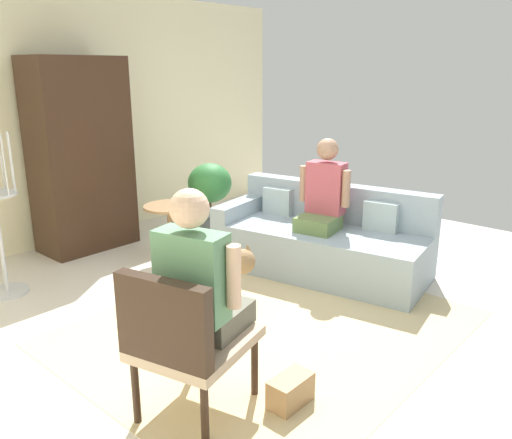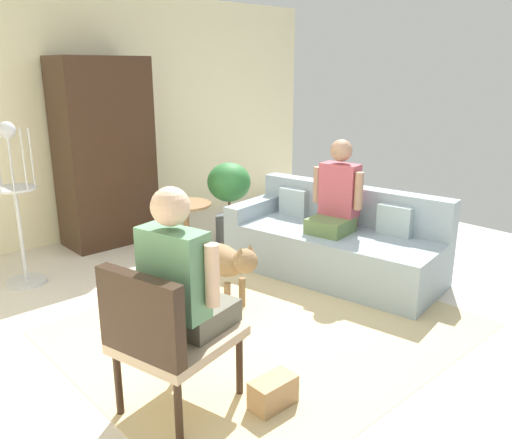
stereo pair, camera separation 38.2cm
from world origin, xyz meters
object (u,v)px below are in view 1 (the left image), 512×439
object	(u,v)px
round_end_table	(170,226)
dog	(220,263)
person_on_armchair	(198,280)
potted_plant	(210,194)
person_on_couch	(324,193)
handbag	(291,391)
armchair	(182,336)
armoire_cabinet	(81,156)
couch	(321,241)

from	to	relation	value
round_end_table	dog	xyz separation A→B (m)	(-0.43, -1.16, 0.02)
person_on_armchair	dog	world-z (taller)	person_on_armchair
potted_plant	person_on_couch	bearing A→B (deg)	-86.63
handbag	round_end_table	bearing A→B (deg)	65.58
dog	handbag	distance (m)	1.47
person_on_couch	handbag	distance (m)	2.26
person_on_couch	person_on_armchair	xyz separation A→B (m)	(-2.21, -0.67, 0.01)
armchair	armoire_cabinet	world-z (taller)	armoire_cabinet
round_end_table	potted_plant	size ratio (longest dim) A/B	0.64
couch	armoire_cabinet	world-z (taller)	armoire_cabinet
armoire_cabinet	handbag	size ratio (longest dim) A/B	7.26
dog	person_on_armchair	bearing A→B (deg)	-139.58
armchair	potted_plant	world-z (taller)	armchair
round_end_table	person_on_couch	bearing A→B (deg)	-60.77
potted_plant	round_end_table	bearing A→B (deg)	-170.56
armchair	person_on_couch	bearing A→B (deg)	16.72
person_on_armchair	handbag	xyz separation A→B (m)	(0.35, -0.40, -0.71)
person_on_couch	armchair	bearing A→B (deg)	-163.28
potted_plant	armchair	bearing A→B (deg)	-136.31
armchair	round_end_table	xyz separation A→B (m)	(1.61, 2.07, -0.17)
couch	round_end_table	world-z (taller)	couch
dog	potted_plant	distance (m)	1.69
person_on_armchair	round_end_table	size ratio (longest dim) A/B	1.49
armchair	person_on_couch	distance (m)	2.49
armchair	armoire_cabinet	distance (m)	3.39
potted_plant	handbag	world-z (taller)	potted_plant
person_on_couch	handbag	xyz separation A→B (m)	(-1.86, -1.07, -0.71)
armchair	round_end_table	bearing A→B (deg)	52.10
person_on_couch	potted_plant	size ratio (longest dim) A/B	0.93
round_end_table	armoire_cabinet	size ratio (longest dim) A/B	0.29
person_on_couch	couch	bearing A→B (deg)	48.17
dog	potted_plant	world-z (taller)	potted_plant
round_end_table	handbag	size ratio (longest dim) A/B	2.08
couch	person_on_couch	xyz separation A→B (m)	(-0.03, -0.03, 0.50)
person_on_armchair	handbag	bearing A→B (deg)	-48.66
person_on_armchair	potted_plant	size ratio (longest dim) A/B	0.96
armoire_cabinet	couch	bearing A→B (deg)	-64.49
couch	dog	world-z (taller)	couch
armchair	person_on_armchair	size ratio (longest dim) A/B	1.05
person_on_armchair	potted_plant	xyz separation A→B (m)	(2.13, 2.14, -0.23)
couch	dog	bearing A→B (deg)	172.02
couch	handbag	world-z (taller)	couch
armchair	potted_plant	bearing A→B (deg)	43.69
round_end_table	dog	bearing A→B (deg)	-110.24
armchair	person_on_armchair	distance (m)	0.32
person_on_couch	dog	distance (m)	1.27
couch	person_on_armchair	bearing A→B (deg)	-162.56
armchair	dog	bearing A→B (deg)	37.59
handbag	armoire_cabinet	bearing A→B (deg)	77.59
person_on_armchair	armoire_cabinet	world-z (taller)	armoire_cabinet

